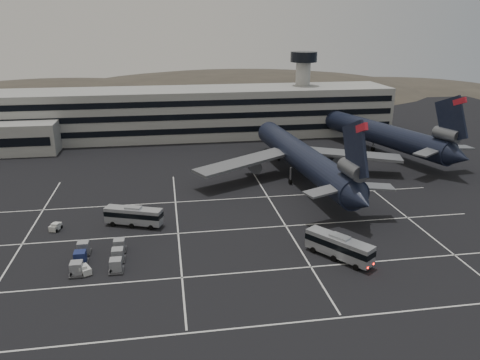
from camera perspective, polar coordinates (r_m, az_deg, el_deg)
name	(u,v)px	position (r m, az deg, el deg)	size (l,w,h in m)	color
ground	(218,242)	(73.82, -2.74, -7.52)	(260.00, 260.00, 0.00)	black
lane_markings	(223,239)	(74.56, -2.07, -7.22)	(90.00, 55.62, 0.01)	silver
terminal	(179,114)	(139.39, -7.42, 8.01)	(125.00, 26.00, 24.00)	gray
hills	(214,113)	(241.31, -3.13, 8.10)	(352.00, 180.00, 44.00)	#38332B
trijet_main	(303,157)	(100.23, 7.68, 2.74)	(47.30, 57.69, 18.08)	black
trijet_far	(377,132)	(127.13, 16.38, 5.66)	(25.16, 56.54, 18.08)	black
bus_near	(339,246)	(69.43, 11.99, -7.87)	(8.08, 9.90, 3.69)	#A1A5A9
bus_far	(134,215)	(80.49, -12.84, -4.21)	(9.92, 5.58, 3.44)	#A1A5A9
tug_a	(55,227)	(83.04, -21.61, -5.33)	(1.93, 2.49, 1.42)	silver
tug_b	(85,270)	(68.17, -18.38, -10.33)	(2.19, 2.54, 1.41)	silver
uld_cluster	(99,256)	(70.38, -16.80, -8.90)	(7.18, 8.52, 1.91)	#2D2D30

